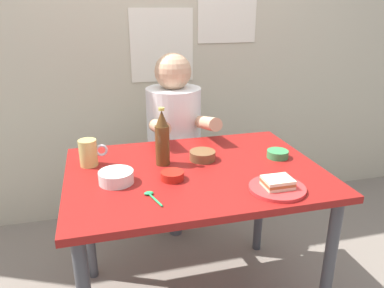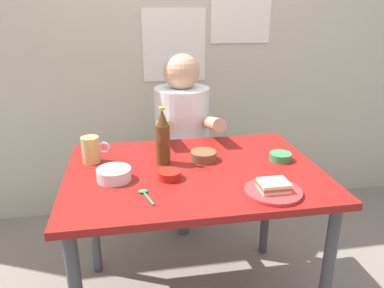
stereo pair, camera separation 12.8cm
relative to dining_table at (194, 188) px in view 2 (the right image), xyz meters
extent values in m
cube|color=#BCB299|center=(0.00, 1.05, 0.65)|extent=(4.40, 0.08, 2.60)
cube|color=silver|center=(0.05, 1.01, 0.53)|extent=(0.41, 0.01, 0.46)
cube|color=silver|center=(0.49, 1.01, 0.77)|extent=(0.40, 0.01, 0.47)
cube|color=maroon|center=(0.00, 0.00, 0.08)|extent=(1.10, 0.80, 0.03)
cylinder|color=#3F3F44|center=(0.49, -0.34, -0.29)|extent=(0.05, 0.05, 0.71)
cylinder|color=#3F3F44|center=(-0.49, 0.34, -0.29)|extent=(0.05, 0.05, 0.71)
cylinder|color=#3F3F44|center=(0.49, 0.34, -0.29)|extent=(0.05, 0.05, 0.71)
cylinder|color=#4C4C51|center=(0.04, 0.63, -0.44)|extent=(0.08, 0.08, 0.41)
cylinder|color=brown|center=(0.04, 0.63, -0.22)|extent=(0.34, 0.34, 0.04)
cylinder|color=white|center=(0.04, 0.63, 0.06)|extent=(0.32, 0.32, 0.52)
sphere|color=tan|center=(0.04, 0.63, 0.42)|extent=(0.21, 0.21, 0.21)
cylinder|color=tan|center=(-0.09, 0.38, 0.18)|extent=(0.07, 0.31, 0.14)
cylinder|color=tan|center=(0.17, 0.38, 0.18)|extent=(0.07, 0.31, 0.14)
cylinder|color=red|center=(0.26, -0.27, 0.10)|extent=(0.22, 0.22, 0.01)
cube|color=beige|center=(0.26, -0.27, 0.11)|extent=(0.11, 0.09, 0.01)
cube|color=#9E592D|center=(0.26, -0.27, 0.13)|extent=(0.11, 0.09, 0.01)
cube|color=beige|center=(0.26, -0.27, 0.14)|extent=(0.11, 0.09, 0.01)
cylinder|color=#D1BC66|center=(-0.45, 0.16, 0.15)|extent=(0.08, 0.08, 0.12)
torus|color=silver|center=(-0.39, 0.16, 0.16)|extent=(0.06, 0.01, 0.06)
cylinder|color=#593819|center=(-0.12, 0.09, 0.18)|extent=(0.06, 0.06, 0.18)
cone|color=#593819|center=(-0.12, 0.09, 0.31)|extent=(0.05, 0.05, 0.07)
cylinder|color=#BFB74C|center=(-0.12, 0.09, 0.35)|extent=(0.03, 0.03, 0.01)
cylinder|color=#B21E14|center=(-0.12, -0.07, 0.11)|extent=(0.10, 0.10, 0.03)
cylinder|color=maroon|center=(-0.12, -0.07, 0.12)|extent=(0.08, 0.08, 0.02)
cylinder|color=brown|center=(0.06, 0.10, 0.11)|extent=(0.12, 0.12, 0.04)
cylinder|color=brown|center=(0.06, 0.10, 0.12)|extent=(0.10, 0.10, 0.02)
cylinder|color=silver|center=(-0.34, -0.05, 0.12)|extent=(0.14, 0.14, 0.05)
cylinder|color=tan|center=(-0.34, -0.05, 0.13)|extent=(0.11, 0.11, 0.02)
cylinder|color=#388C4C|center=(0.41, 0.03, 0.11)|extent=(0.10, 0.10, 0.03)
cylinder|color=#5B643A|center=(0.41, 0.03, 0.12)|extent=(0.08, 0.08, 0.02)
cylinder|color=#26A559|center=(-0.21, -0.23, 0.10)|extent=(0.04, 0.11, 0.01)
ellipsoid|color=#26A559|center=(-0.23, -0.18, 0.10)|extent=(0.04, 0.02, 0.01)
camera|label=1|loc=(-0.39, -1.42, 0.76)|focal=34.58mm
camera|label=2|loc=(-0.26, -1.45, 0.76)|focal=34.58mm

